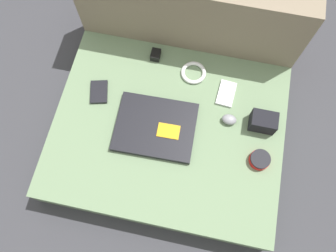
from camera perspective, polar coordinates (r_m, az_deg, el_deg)
The scene contains 11 objects.
ground_plane at distance 1.50m, azimuth 0.00°, elevation -2.23°, with size 8.00×8.00×0.00m, color #38383D.
couch_seat at distance 1.43m, azimuth 0.00°, elevation -1.31°, with size 0.96×0.78×0.15m.
couch_backrest at distance 1.51m, azimuth 4.05°, elevation 18.24°, with size 0.96×0.20×0.49m.
laptop at distance 1.34m, azimuth -2.19°, elevation -0.16°, with size 0.33×0.27×0.03m.
computer_mouse at distance 1.37m, azimuth 10.61°, elevation 1.12°, with size 0.06×0.05×0.03m.
speaker_puck at distance 1.35m, azimuth 15.69°, elevation -5.65°, with size 0.08×0.08×0.03m.
phone_silver at distance 1.44m, azimuth -11.93°, elevation 5.83°, with size 0.10×0.12×0.01m.
phone_black at distance 1.43m, azimuth 10.11°, elevation 5.60°, with size 0.08×0.12×0.01m.
camera_pouch at distance 1.38m, azimuth 16.25°, elevation 0.72°, with size 0.10×0.07×0.07m.
charger_brick at distance 1.49m, azimuth -2.17°, elevation 12.29°, with size 0.04×0.05×0.03m.
cable_coil at distance 1.46m, azimuth 4.47°, elevation 9.25°, with size 0.11×0.11×0.02m.
Camera 1 is at (0.09, -0.44, 1.43)m, focal length 35.00 mm.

